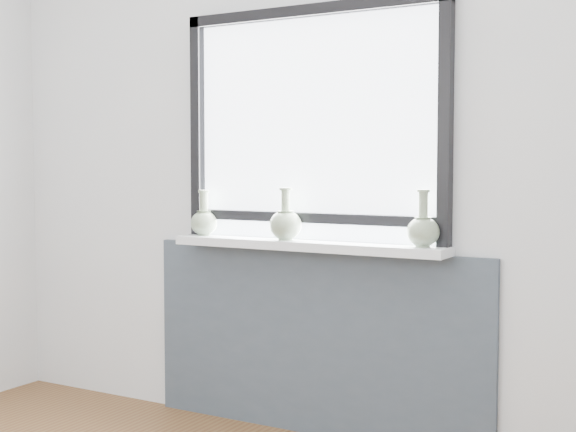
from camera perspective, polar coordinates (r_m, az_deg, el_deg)
The scene contains 7 objects.
back_wall at distance 3.66m, azimuth 2.03°, elevation 4.61°, with size 3.60×0.02×2.60m, color silver.
apron_panel at distance 3.72m, azimuth 1.78°, elevation -8.91°, with size 1.70×0.03×0.86m, color #3F4A57.
windowsill at distance 3.59m, azimuth 1.27°, elevation -2.09°, with size 1.32×0.18×0.04m, color white.
window at distance 3.63m, azimuth 1.76°, elevation 6.84°, with size 1.30×0.06×1.05m.
vase_a at distance 3.88m, azimuth -6.00°, elevation -0.34°, with size 0.13×0.13×0.22m.
vase_b at distance 3.61m, azimuth -0.18°, elevation -0.51°, with size 0.15×0.15×0.24m.
vase_c at distance 3.35m, azimuth 9.58°, elevation -0.92°, with size 0.14×0.14×0.24m.
Camera 1 is at (1.70, -1.43, 1.24)m, focal length 50.00 mm.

